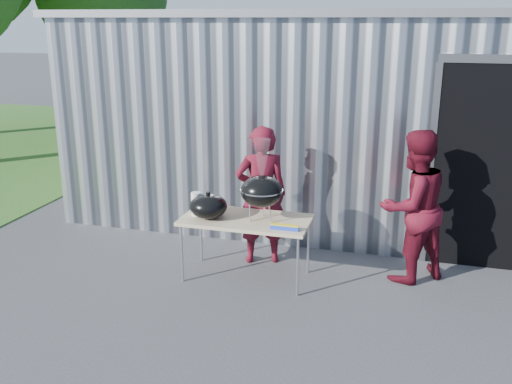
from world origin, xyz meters
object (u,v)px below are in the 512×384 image
(folding_table, at_px, (246,221))
(person_bystander, at_px, (413,207))
(kettle_grill, at_px, (262,186))
(person_cook, at_px, (261,195))

(folding_table, distance_m, person_bystander, 1.94)
(kettle_grill, height_order, person_cook, person_cook)
(kettle_grill, distance_m, person_cook, 0.61)
(kettle_grill, relative_size, person_bystander, 0.53)
(kettle_grill, bearing_deg, person_bystander, 16.63)
(person_cook, distance_m, person_bystander, 1.82)
(folding_table, bearing_deg, kettle_grill, -1.32)
(person_cook, xyz_separation_m, person_bystander, (1.82, -0.02, 0.02))
(folding_table, relative_size, kettle_grill, 1.58)
(folding_table, bearing_deg, person_bystander, 14.90)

